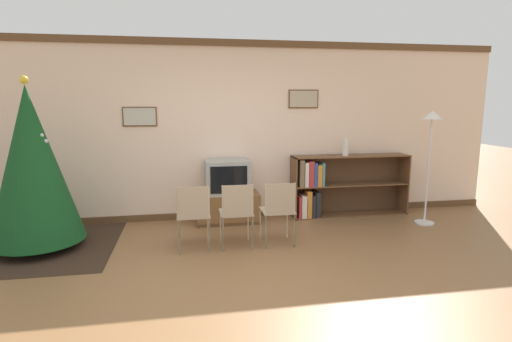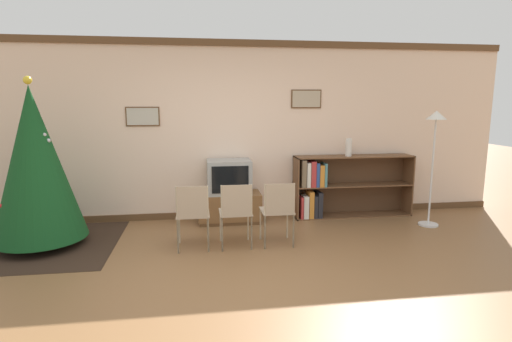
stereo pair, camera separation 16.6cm
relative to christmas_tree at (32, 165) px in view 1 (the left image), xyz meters
The scene contains 12 objects.
ground_plane 3.01m from the christmas_tree, 31.93° to the right, with size 24.00×24.00×0.00m, color brown.
wall_back 2.61m from the christmas_tree, 22.51° to the left, with size 8.86×0.11×2.70m.
area_rug 1.04m from the christmas_tree, 23.80° to the right, with size 1.81×1.81×0.01m.
christmas_tree is the anchor object (origin of this frame).
tv_console 2.64m from the christmas_tree, 15.94° to the left, with size 0.93×0.47×0.44m.
television 2.53m from the christmas_tree, 15.89° to the left, with size 0.64×0.46×0.50m.
folding_chair_left 2.02m from the christmas_tree, 12.48° to the right, with size 0.40×0.40×0.82m.
folding_chair_center 2.51m from the christmas_tree, ahead, with size 0.40×0.40×0.82m.
folding_chair_right 3.02m from the christmas_tree, ahead, with size 0.40×0.40×0.82m.
bookshelf 4.17m from the christmas_tree, 10.60° to the left, with size 1.87×0.36×0.96m.
vase 4.33m from the christmas_tree, ahead, with size 0.10×0.10×0.27m.
standing_lamp 5.30m from the christmas_tree, ahead, with size 0.28×0.28×1.67m.
Camera 1 is at (-0.57, -3.62, 1.80)m, focal length 28.00 mm.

